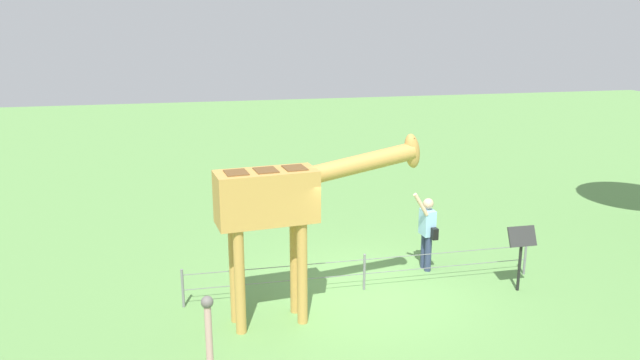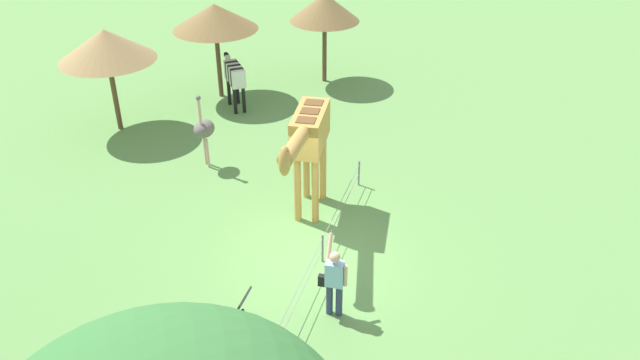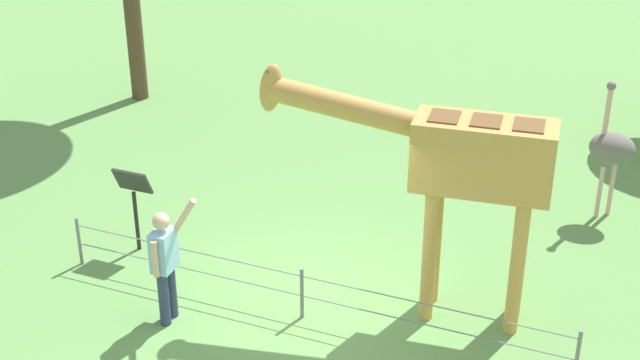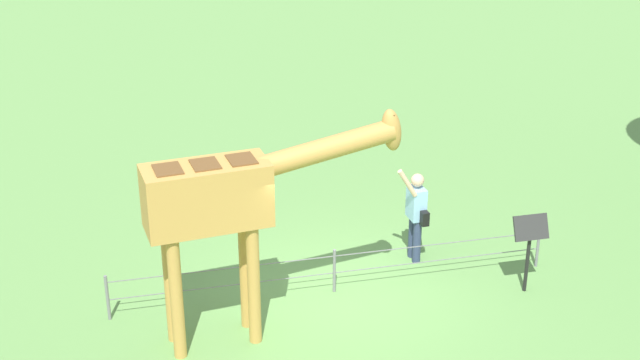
{
  "view_description": "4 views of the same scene",
  "coord_description": "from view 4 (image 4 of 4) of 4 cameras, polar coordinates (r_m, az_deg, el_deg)",
  "views": [
    {
      "loc": [
        -3.27,
        -10.54,
        5.19
      ],
      "look_at": [
        -0.88,
        0.25,
        2.29
      ],
      "focal_mm": 34.35,
      "sensor_mm": 36.0,
      "label": 1
    },
    {
      "loc": [
        11.07,
        3.45,
        9.16
      ],
      "look_at": [
        -0.55,
        -0.03,
        1.83
      ],
      "focal_mm": 35.69,
      "sensor_mm": 36.0,
      "label": 2
    },
    {
      "loc": [
        -3.95,
        9.03,
        6.75
      ],
      "look_at": [
        -0.3,
        0.3,
        2.12
      ],
      "focal_mm": 49.67,
      "sensor_mm": 36.0,
      "label": 3
    },
    {
      "loc": [
        -3.0,
        -11.42,
        7.24
      ],
      "look_at": [
        -0.1,
        0.74,
        1.72
      ],
      "focal_mm": 48.87,
      "sensor_mm": 36.0,
      "label": 4
    }
  ],
  "objects": [
    {
      "name": "wire_fence",
      "position": [
        13.8,
        0.95,
        -5.86
      ],
      "size": [
        7.05,
        0.05,
        0.75
      ],
      "color": "slate",
      "rests_on": "ground_plane"
    },
    {
      "name": "visitor",
      "position": [
        14.59,
        6.3,
        -2.07
      ],
      "size": [
        0.55,
        0.58,
        1.77
      ],
      "color": "navy",
      "rests_on": "ground_plane"
    },
    {
      "name": "ground_plane",
      "position": [
        13.85,
        1.14,
        -7.7
      ],
      "size": [
        60.0,
        60.0,
        0.0
      ],
      "primitive_type": "plane",
      "color": "#60934C"
    },
    {
      "name": "info_sign",
      "position": [
        13.95,
        13.58,
        -3.7
      ],
      "size": [
        0.56,
        0.21,
        1.32
      ],
      "color": "black",
      "rests_on": "ground_plane"
    },
    {
      "name": "giraffe",
      "position": [
        11.94,
        -5.95,
        -1.38
      ],
      "size": [
        3.77,
        0.92,
        3.25
      ],
      "color": "#C69347",
      "rests_on": "ground_plane"
    }
  ]
}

